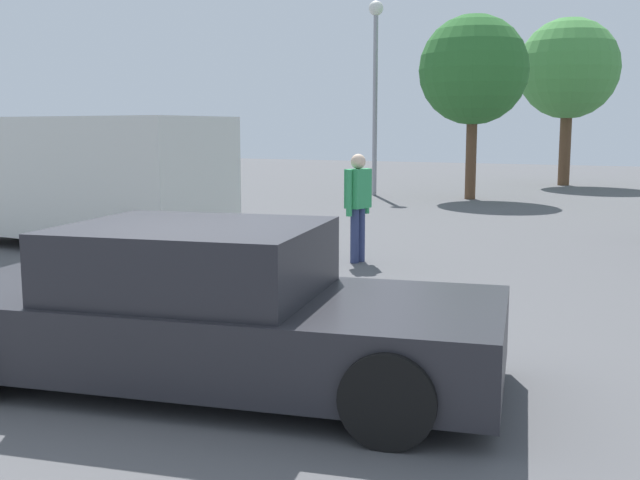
% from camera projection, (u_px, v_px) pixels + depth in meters
% --- Properties ---
extents(ground_plane, '(80.00, 80.00, 0.00)m').
position_uv_depth(ground_plane, '(178.00, 380.00, 6.21)').
color(ground_plane, '#515154').
extents(sedan_foreground, '(4.93, 2.74, 1.28)m').
position_uv_depth(sedan_foreground, '(204.00, 310.00, 6.08)').
color(sedan_foreground, '#232328').
rests_on(sedan_foreground, ground_plane).
extents(dog, '(0.64, 0.47, 0.46)m').
position_uv_depth(dog, '(78.00, 291.00, 8.25)').
color(dog, olive).
rests_on(dog, ground_plane).
extents(van_white, '(5.21, 2.37, 2.23)m').
position_uv_depth(van_white, '(85.00, 177.00, 13.08)').
color(van_white, silver).
rests_on(van_white, ground_plane).
extents(pedestrian, '(0.30, 0.56, 1.66)m').
position_uv_depth(pedestrian, '(358.00, 198.00, 11.54)').
color(pedestrian, navy).
rests_on(pedestrian, ground_plane).
extents(light_post_near, '(0.44, 0.44, 5.83)m').
position_uv_depth(light_post_near, '(375.00, 63.00, 22.95)').
color(light_post_near, gray).
rests_on(light_post_near, ground_plane).
extents(tree_back_right, '(3.56, 3.56, 5.94)m').
position_uv_depth(tree_back_right, '(569.00, 69.00, 27.02)').
color(tree_back_right, brown).
rests_on(tree_back_right, ground_plane).
extents(tree_far_right, '(3.12, 3.12, 5.26)m').
position_uv_depth(tree_far_right, '(473.00, 70.00, 21.67)').
color(tree_far_right, brown).
rests_on(tree_far_right, ground_plane).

